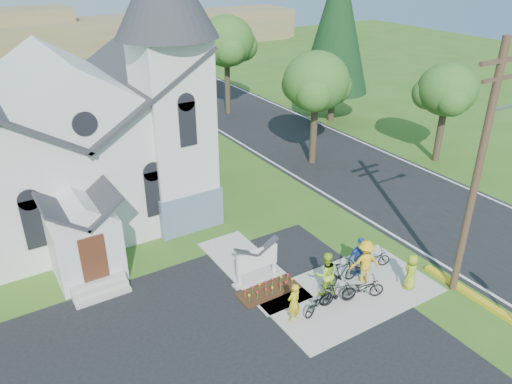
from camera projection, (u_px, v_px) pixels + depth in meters
ground at (328, 313)px, 19.01m from camera, size 120.00×120.00×0.00m
road at (303, 143)px, 35.13m from camera, size 8.00×90.00×0.02m
sidewalk at (349, 293)px, 20.09m from camera, size 7.00×4.00×0.05m
church at (76, 118)px, 23.55m from camera, size 12.35×12.00×13.00m
church_sign at (257, 260)px, 20.41m from camera, size 2.20×0.40×1.70m
flower_bed at (269, 291)px, 20.17m from camera, size 2.60×1.10×0.07m
utility_pole at (480, 167)px, 18.00m from camera, size 3.45×0.28×10.00m
tree_road_near at (316, 82)px, 29.82m from camera, size 4.00×4.00×7.05m
tree_road_mid at (226, 42)px, 38.92m from camera, size 4.40×4.40×7.80m
tree_road_far at (447, 90)px, 30.36m from camera, size 3.60×3.60×6.30m
conifer at (337, 24)px, 36.49m from camera, size 5.20×5.20×12.40m
distant_hills at (63, 37)px, 62.41m from camera, size 61.00×10.00×5.60m
cyclist_0 at (294, 302)px, 18.24m from camera, size 0.64×0.47×1.61m
bike_0 at (319, 302)px, 18.86m from camera, size 1.73×0.98×0.86m
cyclist_1 at (326, 274)px, 19.59m from camera, size 1.07×0.92×1.90m
bike_1 at (338, 294)px, 19.23m from camera, size 1.65×0.79×0.96m
cyclist_2 at (360, 257)px, 20.73m from camera, size 1.14×0.66×1.82m
bike_2 at (363, 288)px, 19.56m from camera, size 1.83×1.19×0.91m
cyclist_3 at (365, 261)px, 20.34m from camera, size 1.41×1.11×1.91m
bike_3 at (342, 273)px, 20.29m from camera, size 1.86×0.58×1.11m
cyclist_4 at (411, 272)px, 19.99m from camera, size 0.90×0.76×1.56m
bike_4 at (373, 259)px, 21.47m from camera, size 1.64×1.00×0.82m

